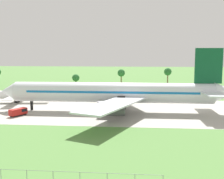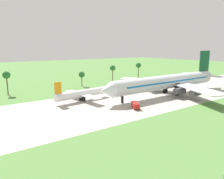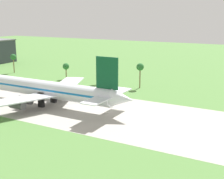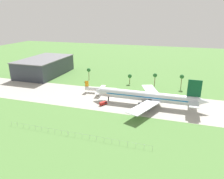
{
  "view_description": "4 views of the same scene",
  "coord_description": "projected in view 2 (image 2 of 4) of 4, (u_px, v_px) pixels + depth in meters",
  "views": [
    {
      "loc": [
        36.03,
        -93.34,
        19.33
      ],
      "look_at": [
        28.16,
        -2.52,
        7.35
      ],
      "focal_mm": 45.0,
      "sensor_mm": 36.0,
      "label": 1
    },
    {
      "loc": [
        -53.72,
        -70.37,
        22.58
      ],
      "look_at": [
        -4.39,
        -2.52,
        6.35
      ],
      "focal_mm": 35.0,
      "sensor_mm": 36.0,
      "label": 2
    },
    {
      "loc": [
        111.8,
        -93.53,
        34.62
      ],
      "look_at": [
        60.7,
        -2.52,
        9.64
      ],
      "focal_mm": 50.0,
      "sensor_mm": 36.0,
      "label": 3
    },
    {
      "loc": [
        48.02,
        -143.72,
        59.99
      ],
      "look_at": [
        1.2,
        5.0,
        6.0
      ],
      "focal_mm": 35.0,
      "sensor_mm": 36.0,
      "label": 4
    }
  ],
  "objects": [
    {
      "name": "jet_airliner",
      "position": [
        169.0,
        82.0,
        105.29
      ],
      "size": [
        78.55,
        60.8,
        20.8
      ],
      "color": "silver",
      "rests_on": "ground_plane"
    },
    {
      "name": "taxiway_strip",
      "position": [
        117.0,
        102.0,
        91.18
      ],
      "size": [
        320.0,
        44.0,
        0.02
      ],
      "color": "#A8A399",
      "rests_on": "ground_plane"
    },
    {
      "name": "regional_aircraft",
      "position": [
        82.0,
        94.0,
        93.35
      ],
      "size": [
        25.51,
        23.04,
        9.33
      ],
      "color": "white",
      "rests_on": "ground_plane"
    },
    {
      "name": "baggage_tug",
      "position": [
        135.0,
        105.0,
        81.97
      ],
      "size": [
        4.47,
        5.87,
        2.26
      ],
      "color": "black",
      "rests_on": "ground_plane"
    },
    {
      "name": "ground_plane",
      "position": [
        117.0,
        102.0,
        91.19
      ],
      "size": [
        600.0,
        600.0,
        0.0
      ],
      "primitive_type": "plane",
      "color": "#517F3D"
    },
    {
      "name": "palm_tree_row",
      "position": [
        92.0,
        71.0,
        130.7
      ],
      "size": [
        88.45,
        3.6,
        12.12
      ],
      "color": "brown",
      "rests_on": "ground_plane"
    }
  ]
}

